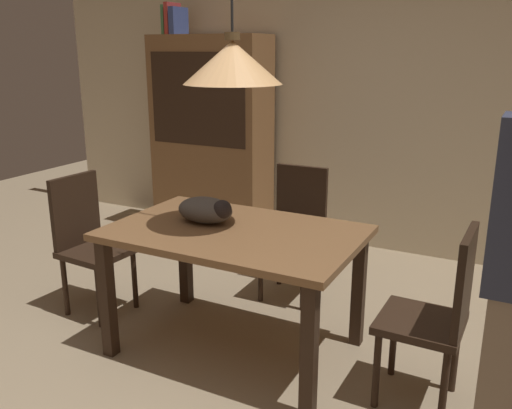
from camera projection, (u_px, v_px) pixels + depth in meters
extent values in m
plane|color=#998466|center=(194.00, 399.00, 2.78)|extent=(10.00, 10.00, 0.00)
cube|color=beige|center=(361.00, 82.00, 4.63)|extent=(6.40, 0.10, 2.90)
cube|color=brown|center=(235.00, 233.00, 3.05)|extent=(1.40, 0.90, 0.04)
cube|color=black|center=(107.00, 298.00, 3.10)|extent=(0.07, 0.07, 0.71)
cube|color=black|center=(309.00, 352.00, 2.55)|extent=(0.07, 0.07, 0.71)
cube|color=black|center=(185.00, 254.00, 3.76)|extent=(0.07, 0.07, 0.71)
cube|color=black|center=(359.00, 289.00, 3.21)|extent=(0.07, 0.07, 0.71)
cube|color=black|center=(420.00, 323.00, 2.67)|extent=(0.41, 0.41, 0.04)
cube|color=black|center=(465.00, 281.00, 2.51)|extent=(0.04, 0.38, 0.48)
cylinder|color=black|center=(393.00, 340.00, 2.94)|extent=(0.04, 0.04, 0.41)
cylinder|color=black|center=(377.00, 370.00, 2.67)|extent=(0.04, 0.04, 0.41)
cylinder|color=black|center=(455.00, 356.00, 2.79)|extent=(0.04, 0.04, 0.41)
cylinder|color=black|center=(444.00, 389.00, 2.52)|extent=(0.04, 0.04, 0.41)
cube|color=black|center=(98.00, 252.00, 3.60)|extent=(0.43, 0.43, 0.04)
cube|color=black|center=(75.00, 210.00, 3.61)|extent=(0.06, 0.38, 0.48)
cylinder|color=black|center=(99.00, 297.00, 3.45)|extent=(0.04, 0.04, 0.41)
cylinder|color=black|center=(135.00, 280.00, 3.71)|extent=(0.04, 0.04, 0.41)
cylinder|color=black|center=(65.00, 286.00, 3.61)|extent=(0.04, 0.04, 0.41)
cylinder|color=black|center=(101.00, 270.00, 3.87)|extent=(0.04, 0.04, 0.41)
cube|color=black|center=(291.00, 240.00, 3.82)|extent=(0.41, 0.41, 0.04)
cube|color=black|center=(302.00, 199.00, 3.90)|extent=(0.38, 0.04, 0.48)
cylinder|color=black|center=(261.00, 274.00, 3.81)|extent=(0.04, 0.04, 0.41)
cylinder|color=black|center=(303.00, 282.00, 3.67)|extent=(0.04, 0.04, 0.41)
cylinder|color=black|center=(279.00, 259.00, 4.08)|extent=(0.04, 0.04, 0.41)
cylinder|color=black|center=(319.00, 266.00, 3.95)|extent=(0.04, 0.04, 0.41)
ellipsoid|color=#4C4742|center=(205.00, 210.00, 3.15)|extent=(0.35, 0.23, 0.15)
sphere|color=black|center=(222.00, 210.00, 3.07)|extent=(0.11, 0.11, 0.11)
cylinder|color=black|center=(194.00, 213.00, 3.27)|extent=(0.18, 0.04, 0.04)
cone|color=#E0A86B|center=(233.00, 62.00, 2.79)|extent=(0.52, 0.52, 0.22)
cylinder|color=#513D23|center=(232.00, 36.00, 2.76)|extent=(0.08, 0.08, 0.04)
cube|color=brown|center=(211.00, 138.00, 5.08)|extent=(1.10, 0.44, 1.85)
cube|color=black|center=(197.00, 99.00, 4.79)|extent=(0.97, 0.01, 0.81)
cube|color=black|center=(213.00, 227.00, 5.33)|extent=(1.12, 0.45, 0.08)
cube|color=#427A4C|center=(168.00, 20.00, 4.98)|extent=(0.03, 0.20, 0.26)
cube|color=#B73833|center=(173.00, 19.00, 4.96)|extent=(0.04, 0.22, 0.28)
cube|color=#384C93|center=(179.00, 21.00, 4.93)|extent=(0.06, 0.24, 0.24)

